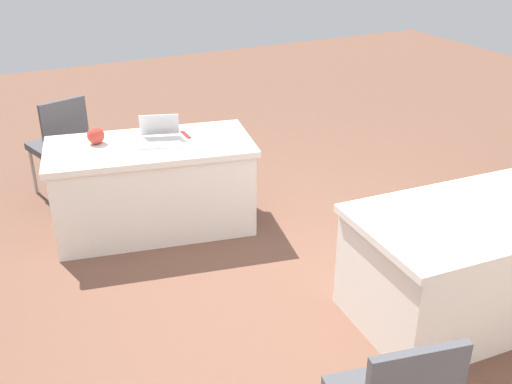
% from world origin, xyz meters
% --- Properties ---
extents(ground_plane, '(14.40, 14.40, 0.00)m').
position_xyz_m(ground_plane, '(0.00, 0.00, 0.00)').
color(ground_plane, brown).
extents(table_foreground, '(1.74, 1.09, 0.74)m').
position_xyz_m(table_foreground, '(0.36, -1.41, 0.37)').
color(table_foreground, silver).
rests_on(table_foreground, ground).
extents(table_back_left, '(1.54, 1.00, 0.74)m').
position_xyz_m(table_back_left, '(-1.07, 0.63, 0.37)').
color(table_back_left, silver).
rests_on(table_back_left, ground).
extents(chair_near_front, '(0.55, 0.55, 0.95)m').
position_xyz_m(chair_near_front, '(0.91, -2.33, 0.54)').
color(chair_near_front, '#9E9993').
rests_on(chair_near_front, ground).
extents(laptop_silver, '(0.39, 0.38, 0.21)m').
position_xyz_m(laptop_silver, '(0.27, -1.41, 0.78)').
color(laptop_silver, silver).
rests_on(laptop_silver, table_foreground).
extents(yarn_ball, '(0.14, 0.14, 0.14)m').
position_xyz_m(yarn_ball, '(0.73, -1.60, 0.81)').
color(yarn_ball, '#B2382D').
rests_on(yarn_ball, table_foreground).
extents(scissors_red, '(0.04, 0.18, 0.01)m').
position_xyz_m(scissors_red, '(0.04, -1.46, 0.75)').
color(scissors_red, red).
rests_on(scissors_red, table_foreground).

